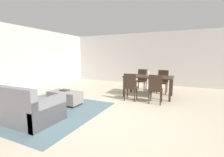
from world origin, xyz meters
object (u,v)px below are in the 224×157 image
(couch, at_px, (16,107))
(dining_chair_near_left, at_px, (130,85))
(ottoman_table, at_px, (65,97))
(vase_centerpiece, at_px, (148,73))
(book_on_ottoman, at_px, (64,90))
(dining_chair_far_left, at_px, (142,79))
(dining_chair_far_right, at_px, (163,80))
(dining_chair_near_right, at_px, (155,88))
(dining_table, at_px, (148,78))

(couch, height_order, dining_chair_near_left, dining_chair_near_left)
(ottoman_table, height_order, vase_centerpiece, vase_centerpiece)
(couch, xyz_separation_m, ottoman_table, (0.29, 1.36, -0.05))
(vase_centerpiece, distance_m, book_on_ottoman, 2.98)
(dining_chair_far_left, height_order, dining_chair_far_right, same)
(dining_chair_far_left, bearing_deg, ottoman_table, -119.57)
(couch, distance_m, dining_chair_near_right, 3.81)
(dining_chair_near_right, height_order, dining_chair_far_right, same)
(dining_table, height_order, dining_chair_far_left, dining_chair_far_left)
(dining_table, height_order, dining_chair_far_right, dining_chair_far_right)
(ottoman_table, bearing_deg, dining_table, 44.25)
(book_on_ottoman, bearing_deg, vase_centerpiece, 42.48)
(ottoman_table, xyz_separation_m, vase_centerpiece, (2.10, 2.07, 0.62))
(couch, xyz_separation_m, dining_chair_far_left, (1.95, 4.29, 0.23))
(ottoman_table, distance_m, dining_chair_far_right, 3.85)
(couch, bearing_deg, vase_centerpiece, 55.18)
(vase_centerpiece, bearing_deg, dining_chair_near_right, -64.03)
(dining_chair_near_left, bearing_deg, dining_table, 63.53)
(ottoman_table, bearing_deg, couch, -101.87)
(couch, height_order, book_on_ottoman, couch)
(vase_centerpiece, xyz_separation_m, book_on_ottoman, (-2.18, -1.99, -0.43))
(dining_chair_near_right, relative_size, book_on_ottoman, 3.54)
(ottoman_table, xyz_separation_m, book_on_ottoman, (-0.08, 0.07, 0.19))
(vase_centerpiece, bearing_deg, couch, -124.82)
(couch, bearing_deg, book_on_ottoman, 81.83)
(dining_chair_near_left, xyz_separation_m, dining_chair_far_left, (-0.04, 1.71, 0.00))
(dining_chair_far_left, bearing_deg, dining_chair_near_left, -88.78)
(dining_table, height_order, book_on_ottoman, dining_table)
(dining_chair_far_left, distance_m, vase_centerpiece, 1.03)
(couch, distance_m, dining_table, 4.20)
(dining_table, distance_m, dining_chair_near_left, 0.95)
(couch, xyz_separation_m, dining_chair_far_right, (2.82, 4.24, 0.23))
(book_on_ottoman, bearing_deg, dining_chair_near_right, 23.46)
(dining_table, relative_size, book_on_ottoman, 6.56)
(dining_chair_far_right, xyz_separation_m, vase_centerpiece, (-0.43, -0.81, 0.34))
(dining_chair_far_left, relative_size, vase_centerpiece, 4.78)
(dining_chair_near_right, bearing_deg, dining_chair_far_left, 116.26)
(dining_chair_near_right, relative_size, dining_chair_far_right, 1.00)
(dining_chair_far_right, relative_size, book_on_ottoman, 3.54)
(dining_chair_near_right, bearing_deg, couch, -137.61)
(dining_chair_near_left, relative_size, vase_centerpiece, 4.78)
(dining_table, distance_m, book_on_ottoman, 2.98)
(dining_chair_far_right, bearing_deg, ottoman_table, -131.31)
(dining_chair_near_right, bearing_deg, dining_chair_near_left, 178.53)
(book_on_ottoman, bearing_deg, dining_chair_far_left, 58.62)
(dining_chair_far_right, bearing_deg, dining_chair_far_left, 176.41)
(couch, distance_m, dining_chair_near_left, 3.27)
(dining_chair_far_left, bearing_deg, vase_centerpiece, -63.44)
(dining_table, bearing_deg, couch, -125.09)
(dining_chair_near_left, xyz_separation_m, book_on_ottoman, (-1.78, -1.15, -0.09))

